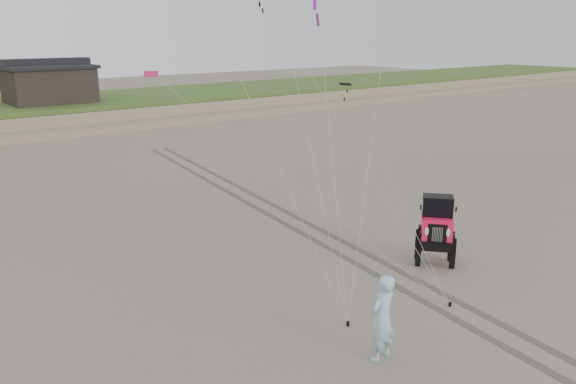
{
  "coord_description": "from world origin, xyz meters",
  "views": [
    {
      "loc": [
        -11.04,
        -9.02,
        6.99
      ],
      "look_at": [
        -1.43,
        3.0,
        2.6
      ],
      "focal_mm": 35.0,
      "sensor_mm": 36.0,
      "label": 1
    }
  ],
  "objects": [
    {
      "name": "cabin",
      "position": [
        2.0,
        37.0,
        3.24
      ],
      "size": [
        6.4,
        5.4,
        3.35
      ],
      "color": "black",
      "rests_on": "dune_ridge"
    },
    {
      "name": "ground",
      "position": [
        0.0,
        0.0,
        0.0
      ],
      "size": [
        160.0,
        160.0,
        0.0
      ],
      "primitive_type": "plane",
      "color": "#6B6054",
      "rests_on": "ground"
    },
    {
      "name": "stake_main",
      "position": [
        -2.12,
        -0.24,
        0.06
      ],
      "size": [
        0.08,
        0.08,
        0.12
      ],
      "primitive_type": "cylinder",
      "color": "black",
      "rests_on": "ground"
    },
    {
      "name": "stake_aux",
      "position": [
        0.72,
        -1.19,
        0.06
      ],
      "size": [
        0.08,
        0.08,
        0.12
      ],
      "primitive_type": "cylinder",
      "color": "black",
      "rests_on": "ground"
    },
    {
      "name": "tire_tracks",
      "position": [
        2.0,
        8.0,
        0.0
      ],
      "size": [
        5.22,
        29.74,
        0.01
      ],
      "color": "#4C443D",
      "rests_on": "ground"
    },
    {
      "name": "man",
      "position": [
        -2.57,
        -1.72,
        1.0
      ],
      "size": [
        0.79,
        0.58,
        2.01
      ],
      "primitive_type": "imported",
      "rotation": [
        0.0,
        0.0,
        3.28
      ],
      "color": "#85B0CE",
      "rests_on": "ground"
    },
    {
      "name": "jeep",
      "position": [
        2.72,
        0.86,
        0.87
      ],
      "size": [
        4.84,
        4.54,
        1.73
      ],
      "primitive_type": null,
      "rotation": [
        0.0,
        0.0,
        -0.87
      ],
      "color": "#F4164B",
      "rests_on": "ground"
    },
    {
      "name": "dune_ridge",
      "position": [
        0.0,
        37.5,
        0.82
      ],
      "size": [
        160.0,
        14.25,
        1.73
      ],
      "color": "#7A6B54",
      "rests_on": "ground"
    }
  ]
}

